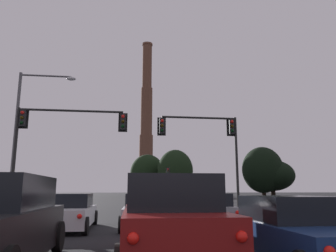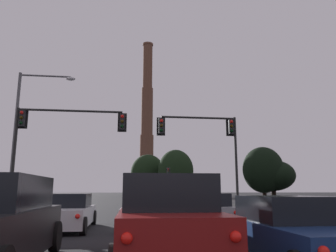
# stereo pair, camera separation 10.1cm
# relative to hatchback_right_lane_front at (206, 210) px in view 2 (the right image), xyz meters

# --- Properties ---
(hatchback_right_lane_front) EXTENTS (2.04, 4.16, 1.44)m
(hatchback_right_lane_front) POSITION_rel_hatchback_right_lane_front_xyz_m (0.00, 0.00, 0.00)
(hatchback_right_lane_front) COLOR gray
(hatchback_right_lane_front) RESTS_ON ground_plane
(sedan_right_lane_second) EXTENTS (2.01, 4.71, 1.43)m
(sedan_right_lane_second) POSITION_rel_hatchback_right_lane_front_xyz_m (-0.06, -7.95, 0.00)
(sedan_right_lane_second) COLOR navy
(sedan_right_lane_second) RESTS_ON ground_plane
(sedan_left_lane_front) EXTENTS (1.98, 4.71, 1.43)m
(sedan_left_lane_front) POSITION_rel_hatchback_right_lane_front_xyz_m (-5.99, -0.69, 0.00)
(sedan_left_lane_front) COLOR silver
(sedan_left_lane_front) RESTS_ON ground_plane
(sedan_center_lane_front) EXTENTS (2.17, 4.77, 1.43)m
(sedan_center_lane_front) POSITION_rel_hatchback_right_lane_front_xyz_m (-2.87, -0.36, 0.00)
(sedan_center_lane_front) COLOR silver
(sedan_center_lane_front) RESTS_ON ground_plane
(suv_center_lane_second) EXTENTS (2.19, 4.94, 1.86)m
(suv_center_lane_second) POSITION_rel_hatchback_right_lane_front_xyz_m (-2.79, -7.73, 0.23)
(suv_center_lane_second) COLOR maroon
(suv_center_lane_second) RESTS_ON ground_plane
(traffic_light_far_right) EXTENTS (0.78, 0.50, 5.58)m
(traffic_light_far_right) POSITION_rel_hatchback_right_lane_front_xyz_m (3.70, 41.85, 3.00)
(traffic_light_far_right) COLOR black
(traffic_light_far_right) RESTS_ON ground_plane
(traffic_light_overhead_right) EXTENTS (5.61, 0.50, 6.56)m
(traffic_light_overhead_right) POSITION_rel_hatchback_right_lane_front_xyz_m (1.97, 6.49, 4.35)
(traffic_light_overhead_right) COLOR black
(traffic_light_overhead_right) RESTS_ON ground_plane
(traffic_light_overhead_left) EXTENTS (6.96, 0.50, 6.65)m
(traffic_light_overhead_left) POSITION_rel_hatchback_right_lane_front_xyz_m (-8.23, 5.91, 4.47)
(traffic_light_overhead_left) COLOR black
(traffic_light_overhead_left) RESTS_ON ground_plane
(street_lamp) EXTENTS (3.75, 0.36, 9.40)m
(street_lamp) POSITION_rel_hatchback_right_lane_front_xyz_m (-10.37, 7.17, 5.09)
(street_lamp) COLOR #56565B
(street_lamp) RESTS_ON ground_plane
(smokestack) EXTENTS (8.17, 8.17, 59.17)m
(smokestack) POSITION_rel_hatchback_right_lane_front_xyz_m (3.66, 106.82, 22.49)
(smokestack) COLOR #523427
(smokestack) RESTS_ON ground_plane
(treeline_left_mid) EXTENTS (9.15, 8.23, 11.23)m
(treeline_left_mid) POSITION_rel_hatchback_right_lane_front_xyz_m (2.08, 73.82, 5.58)
(treeline_left_mid) COLOR black
(treeline_left_mid) RESTS_ON ground_plane
(treeline_right_mid) EXTENTS (11.78, 10.61, 9.52)m
(treeline_right_mid) POSITION_rel_hatchback_right_lane_front_xyz_m (34.47, 67.54, 4.83)
(treeline_right_mid) COLOR black
(treeline_right_mid) RESTS_ON ground_plane
(treeline_far_left) EXTENTS (10.67, 9.60, 12.87)m
(treeline_far_left) POSITION_rel_hatchback_right_lane_front_xyz_m (31.71, 66.96, 6.24)
(treeline_far_left) COLOR black
(treeline_far_left) RESTS_ON ground_plane
(treeline_center_left) EXTENTS (8.88, 7.99, 11.72)m
(treeline_center_left) POSITION_rel_hatchback_right_lane_front_xyz_m (8.60, 66.50, 5.78)
(treeline_center_left) COLOR black
(treeline_center_left) RESTS_ON ground_plane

